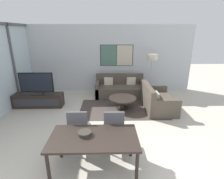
# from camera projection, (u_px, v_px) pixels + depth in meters

# --- Properties ---
(wall_back) EXTENTS (7.41, 0.09, 2.80)m
(wall_back) POSITION_uv_depth(u_px,v_px,m) (106.00, 59.00, 7.46)
(wall_back) COLOR silver
(wall_back) RESTS_ON ground_plane
(area_rug) EXTENTS (2.88, 1.69, 0.01)m
(area_rug) POSITION_uv_depth(u_px,v_px,m) (122.00, 109.00, 5.98)
(area_rug) COLOR #473D38
(area_rug) RESTS_ON ground_plane
(tv_console) EXTENTS (1.67, 0.47, 0.46)m
(tv_console) POSITION_uv_depth(u_px,v_px,m) (39.00, 100.00, 6.12)
(tv_console) COLOR black
(tv_console) RESTS_ON ground_plane
(television) EXTENTS (1.14, 0.20, 0.76)m
(television) POSITION_uv_depth(u_px,v_px,m) (36.00, 84.00, 5.92)
(television) COLOR #2D2D33
(television) RESTS_ON tv_console
(sofa_main) EXTENTS (1.98, 0.93, 0.84)m
(sofa_main) POSITION_uv_depth(u_px,v_px,m) (120.00, 89.00, 7.18)
(sofa_main) COLOR #51473D
(sofa_main) RESTS_ON ground_plane
(sofa_side) EXTENTS (0.93, 1.49, 0.84)m
(sofa_side) POSITION_uv_depth(u_px,v_px,m) (156.00, 101.00, 5.89)
(sofa_side) COLOR #51473D
(sofa_side) RESTS_ON ground_plane
(coffee_table) EXTENTS (0.92, 0.92, 0.41)m
(coffee_table) POSITION_uv_depth(u_px,v_px,m) (123.00, 100.00, 5.89)
(coffee_table) COLOR black
(coffee_table) RESTS_ON ground_plane
(dining_table) EXTENTS (1.59, 0.86, 0.73)m
(dining_table) POSITION_uv_depth(u_px,v_px,m) (94.00, 140.00, 3.16)
(dining_table) COLOR black
(dining_table) RESTS_ON ground_plane
(dining_chair_left) EXTENTS (0.46, 0.46, 0.97)m
(dining_chair_left) POSITION_uv_depth(u_px,v_px,m) (79.00, 127.00, 3.80)
(dining_chair_left) COLOR #4C4C51
(dining_chair_left) RESTS_ON ground_plane
(dining_chair_centre) EXTENTS (0.46, 0.46, 0.97)m
(dining_chair_centre) POSITION_uv_depth(u_px,v_px,m) (114.00, 128.00, 3.80)
(dining_chair_centre) COLOR #4C4C51
(dining_chair_centre) RESTS_ON ground_plane
(fruit_bowl) EXTENTS (0.25, 0.25, 0.07)m
(fruit_bowl) POSITION_uv_depth(u_px,v_px,m) (85.00, 133.00, 3.17)
(fruit_bowl) COLOR #332D28
(fruit_bowl) RESTS_ON dining_table
(floor_lamp) EXTENTS (0.41, 0.41, 1.69)m
(floor_lamp) POSITION_uv_depth(u_px,v_px,m) (152.00, 59.00, 6.84)
(floor_lamp) COLOR #2D2D33
(floor_lamp) RESTS_ON ground_plane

